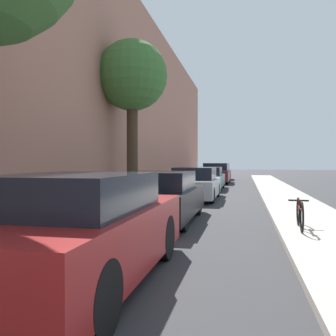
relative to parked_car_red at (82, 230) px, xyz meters
name	(u,v)px	position (x,y,z in m)	size (l,w,h in m)	color
ground_plane	(213,202)	(0.84, 9.71, -0.69)	(120.00, 120.00, 0.00)	#333335
sidewalk_left	(140,199)	(-2.06, 9.71, -0.63)	(2.00, 52.00, 0.12)	#ADA89E
sidewalk_right	(292,203)	(3.74, 9.71, -0.63)	(2.00, 52.00, 0.12)	#ADA89E
building_facade_left	(108,82)	(-3.41, 9.71, 4.12)	(0.70, 52.00, 9.62)	tan
parked_car_red	(82,230)	(0.00, 0.00, 0.00)	(1.76, 4.27, 1.42)	black
parked_car_black	(159,197)	(-0.17, 4.97, -0.05)	(1.89, 4.22, 1.31)	black
parked_car_silver	(196,184)	(0.04, 10.68, -0.05)	(1.78, 4.43, 1.34)	black
parked_car_teal	(207,178)	(-0.07, 16.26, -0.07)	(1.84, 4.29, 1.27)	black
parked_car_maroon	(216,174)	(0.02, 22.28, 0.02)	(1.88, 4.51, 1.47)	black
parked_car_grey	(220,172)	(-0.08, 27.77, -0.01)	(1.78, 4.09, 1.43)	black
street_tree_far	(132,78)	(-2.16, 8.96, 4.07)	(2.68, 2.68, 6.08)	#423323
bicycle	(300,214)	(3.21, 3.94, -0.24)	(0.44, 1.55, 0.63)	black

